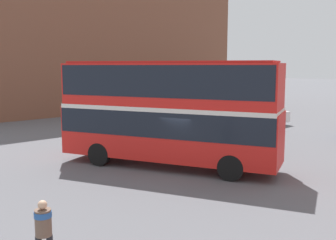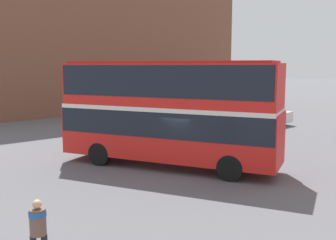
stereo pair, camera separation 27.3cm
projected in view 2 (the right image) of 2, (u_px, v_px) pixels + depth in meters
ground_plane at (181, 169)px, 18.05m from camera, size 240.00×240.00×0.00m
building_row_left at (102, 27)px, 43.22m from camera, size 9.73×32.99×17.89m
double_decker_bus at (168, 107)px, 18.10m from camera, size 10.33×6.60×4.92m
pedestrian_foreground at (38, 226)px, 9.16m from camera, size 0.55×0.55×1.65m
parked_car_kerb_near at (263, 114)px, 31.96m from camera, size 4.36×1.96×1.63m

